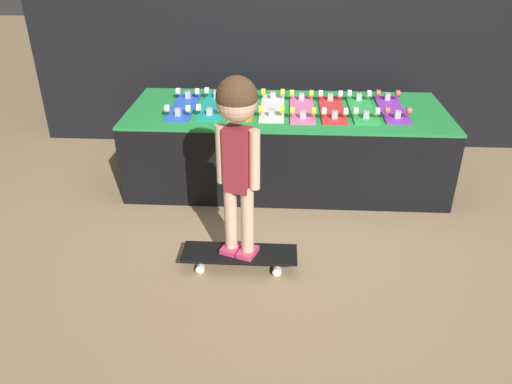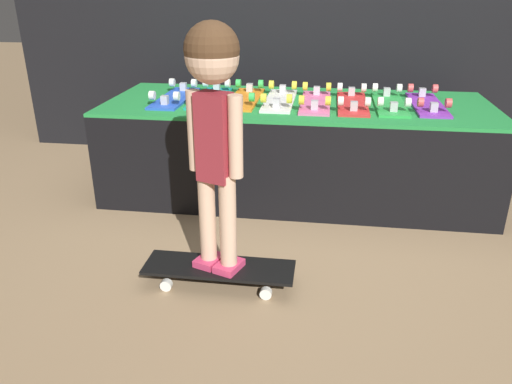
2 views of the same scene
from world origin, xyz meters
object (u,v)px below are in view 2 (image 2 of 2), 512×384
skateboard_red_on_rack (352,102)px  skateboard_green_on_rack (390,102)px  child (214,104)px  skateboard_blue_on_rack (175,96)px  skateboard_teal_on_rack (210,96)px  skateboard_pink_on_rack (316,101)px  skateboard_orange_on_rack (245,97)px  skateboard_on_floor (219,269)px  skateboard_purple_on_rack (427,103)px  skateboard_white_on_rack (280,99)px

skateboard_red_on_rack → skateboard_green_on_rack: (0.22, 0.02, 0.00)m
skateboard_red_on_rack → child: size_ratio=0.57×
skateboard_blue_on_rack → skateboard_teal_on_rack: 0.22m
skateboard_teal_on_rack → skateboard_pink_on_rack: (0.66, -0.03, 0.00)m
skateboard_pink_on_rack → skateboard_green_on_rack: bearing=2.6°
skateboard_orange_on_rack → skateboard_on_floor: size_ratio=0.89×
skateboard_red_on_rack → skateboard_green_on_rack: 0.22m
skateboard_red_on_rack → skateboard_purple_on_rack: (0.44, 0.03, 0.00)m
skateboard_teal_on_rack → skateboard_green_on_rack: size_ratio=1.00×
skateboard_purple_on_rack → skateboard_orange_on_rack: bearing=-179.7°
skateboard_on_floor → child: (0.00, -0.00, 0.75)m
skateboard_blue_on_rack → skateboard_on_floor: (0.50, -1.11, -0.53)m
skateboard_white_on_rack → child: size_ratio=0.57×
skateboard_pink_on_rack → skateboard_green_on_rack: 0.44m
skateboard_orange_on_rack → child: child is taller
skateboard_orange_on_rack → skateboard_purple_on_rack: 1.09m
skateboard_orange_on_rack → skateboard_on_floor: skateboard_orange_on_rack is taller
skateboard_blue_on_rack → skateboard_white_on_rack: (0.66, 0.02, 0.00)m
skateboard_blue_on_rack → skateboard_white_on_rack: size_ratio=1.00×
skateboard_on_floor → child: size_ratio=0.64×
skateboard_white_on_rack → child: (-0.15, -1.13, 0.22)m
skateboard_blue_on_rack → skateboard_green_on_rack: bearing=0.9°
skateboard_teal_on_rack → child: child is taller
skateboard_blue_on_rack → skateboard_red_on_rack: bearing=0.3°
skateboard_orange_on_rack → skateboard_on_floor: (0.07, -1.14, -0.53)m
skateboard_orange_on_rack → skateboard_purple_on_rack: size_ratio=1.00×
skateboard_orange_on_rack → skateboard_green_on_rack: bearing=-0.9°
skateboard_teal_on_rack → skateboard_white_on_rack: (0.44, -0.01, 0.00)m
skateboard_orange_on_rack → skateboard_green_on_rack: 0.88m
skateboard_red_on_rack → skateboard_pink_on_rack: bearing=-179.1°
skateboard_white_on_rack → skateboard_red_on_rack: 0.44m
skateboard_blue_on_rack → child: size_ratio=0.57×
skateboard_teal_on_rack → skateboard_orange_on_rack: size_ratio=1.00×
skateboard_orange_on_rack → child: size_ratio=0.57×
skateboard_orange_on_rack → skateboard_green_on_rack: size_ratio=1.00×
skateboard_teal_on_rack → skateboard_red_on_rack: 0.88m
skateboard_white_on_rack → skateboard_on_floor: skateboard_white_on_rack is taller
skateboard_pink_on_rack → skateboard_red_on_rack: 0.22m
skateboard_pink_on_rack → skateboard_purple_on_rack: (0.66, 0.04, 0.00)m
skateboard_on_floor → skateboard_pink_on_rack: bearing=71.4°
skateboard_teal_on_rack → skateboard_orange_on_rack: bearing=1.6°
skateboard_orange_on_rack → skateboard_white_on_rack: same height
skateboard_orange_on_rack → skateboard_purple_on_rack: (1.09, 0.01, 0.00)m
skateboard_teal_on_rack → skateboard_red_on_rack: bearing=-1.5°
skateboard_red_on_rack → child: child is taller
skateboard_blue_on_rack → skateboard_orange_on_rack: size_ratio=1.00×
child → skateboard_orange_on_rack: bearing=113.1°
skateboard_blue_on_rack → child: 1.24m
skateboard_purple_on_rack → skateboard_white_on_rack: bearing=-178.8°
skateboard_blue_on_rack → skateboard_purple_on_rack: size_ratio=1.00×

